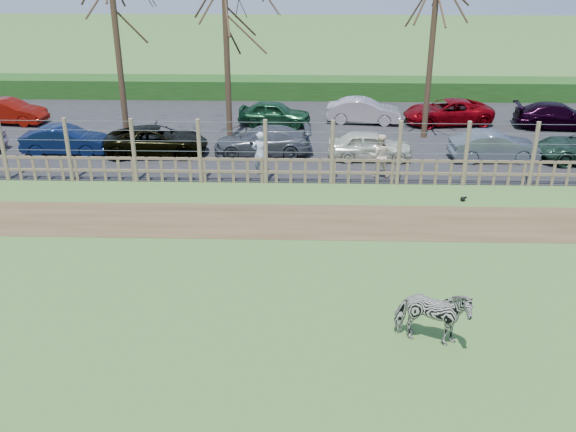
{
  "coord_description": "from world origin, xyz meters",
  "views": [
    {
      "loc": [
        1.5,
        -14.92,
        8.97
      ],
      "look_at": [
        1.0,
        2.5,
        1.1
      ],
      "focal_mm": 40.0,
      "sensor_mm": 36.0,
      "label": 1
    }
  ],
  "objects_px": {
    "car_1": "(66,140)",
    "car_13": "(558,116)",
    "car_7": "(9,111)",
    "zebra": "(432,316)",
    "car_2": "(157,141)",
    "visitor_b": "(380,156)",
    "car_12": "(448,112)",
    "car_4": "(370,145)",
    "car_5": "(494,146)",
    "car_3": "(262,141)",
    "tree_left": "(114,16)",
    "visitor_a": "(260,153)",
    "crow": "(463,199)",
    "tree_mid": "(226,31)",
    "car_11": "(364,111)",
    "tree_right": "(434,21)",
    "car_10": "(275,113)"
  },
  "relations": [
    {
      "from": "car_5",
      "to": "car_4",
      "type": "bearing_deg",
      "value": 87.2
    },
    {
      "from": "visitor_a",
      "to": "car_13",
      "type": "bearing_deg",
      "value": -172.18
    },
    {
      "from": "visitor_a",
      "to": "car_10",
      "type": "bearing_deg",
      "value": -110.03
    },
    {
      "from": "zebra",
      "to": "car_11",
      "type": "relative_size",
      "value": 0.48
    },
    {
      "from": "car_7",
      "to": "car_10",
      "type": "bearing_deg",
      "value": -83.05
    },
    {
      "from": "car_1",
      "to": "car_13",
      "type": "relative_size",
      "value": 0.88
    },
    {
      "from": "car_12",
      "to": "car_2",
      "type": "bearing_deg",
      "value": -76.83
    },
    {
      "from": "car_12",
      "to": "car_3",
      "type": "bearing_deg",
      "value": -68.29
    },
    {
      "from": "zebra",
      "to": "visitor_b",
      "type": "distance_m",
      "value": 10.96
    },
    {
      "from": "car_4",
      "to": "car_10",
      "type": "bearing_deg",
      "value": 41.16
    },
    {
      "from": "car_3",
      "to": "tree_left",
      "type": "bearing_deg",
      "value": -104.32
    },
    {
      "from": "car_7",
      "to": "car_11",
      "type": "relative_size",
      "value": 1.0
    },
    {
      "from": "visitor_a",
      "to": "crow",
      "type": "relative_size",
      "value": 7.42
    },
    {
      "from": "zebra",
      "to": "car_2",
      "type": "relative_size",
      "value": 0.41
    },
    {
      "from": "crow",
      "to": "car_4",
      "type": "height_order",
      "value": "car_4"
    },
    {
      "from": "visitor_b",
      "to": "car_7",
      "type": "height_order",
      "value": "visitor_b"
    },
    {
      "from": "car_1",
      "to": "car_3",
      "type": "bearing_deg",
      "value": -89.29
    },
    {
      "from": "car_4",
      "to": "car_5",
      "type": "distance_m",
      "value": 5.16
    },
    {
      "from": "tree_mid",
      "to": "car_11",
      "type": "bearing_deg",
      "value": 23.94
    },
    {
      "from": "tree_left",
      "to": "car_10",
      "type": "distance_m",
      "value": 8.78
    },
    {
      "from": "car_5",
      "to": "tree_mid",
      "type": "bearing_deg",
      "value": 73.69
    },
    {
      "from": "crow",
      "to": "car_12",
      "type": "xyz_separation_m",
      "value": [
        1.34,
        9.85,
        0.55
      ]
    },
    {
      "from": "visitor_b",
      "to": "car_4",
      "type": "relative_size",
      "value": 0.49
    },
    {
      "from": "car_11",
      "to": "tree_left",
      "type": "bearing_deg",
      "value": 115.55
    },
    {
      "from": "car_5",
      "to": "car_7",
      "type": "distance_m",
      "value": 23.08
    },
    {
      "from": "car_2",
      "to": "car_12",
      "type": "bearing_deg",
      "value": -72.89
    },
    {
      "from": "tree_mid",
      "to": "car_3",
      "type": "bearing_deg",
      "value": -53.27
    },
    {
      "from": "tree_mid",
      "to": "tree_right",
      "type": "xyz_separation_m",
      "value": [
        9.0,
        0.5,
        0.37
      ]
    },
    {
      "from": "visitor_b",
      "to": "car_10",
      "type": "bearing_deg",
      "value": -58.42
    },
    {
      "from": "car_7",
      "to": "car_13",
      "type": "distance_m",
      "value": 26.91
    },
    {
      "from": "zebra",
      "to": "tree_left",
      "type": "bearing_deg",
      "value": 51.56
    },
    {
      "from": "car_10",
      "to": "car_11",
      "type": "height_order",
      "value": "same"
    },
    {
      "from": "car_2",
      "to": "car_3",
      "type": "xyz_separation_m",
      "value": [
        4.52,
        0.11,
        0.0
      ]
    },
    {
      "from": "zebra",
      "to": "car_4",
      "type": "height_order",
      "value": "zebra"
    },
    {
      "from": "tree_left",
      "to": "car_13",
      "type": "distance_m",
      "value": 21.04
    },
    {
      "from": "crow",
      "to": "tree_left",
      "type": "bearing_deg",
      "value": 155.97
    },
    {
      "from": "visitor_b",
      "to": "car_7",
      "type": "distance_m",
      "value": 18.92
    },
    {
      "from": "car_2",
      "to": "car_5",
      "type": "xyz_separation_m",
      "value": [
        14.22,
        -0.34,
        0.0
      ]
    },
    {
      "from": "visitor_b",
      "to": "tree_left",
      "type": "bearing_deg",
      "value": -19.75
    },
    {
      "from": "tree_right",
      "to": "car_2",
      "type": "distance_m",
      "value": 13.03
    },
    {
      "from": "tree_left",
      "to": "car_4",
      "type": "height_order",
      "value": "tree_left"
    },
    {
      "from": "car_3",
      "to": "car_10",
      "type": "relative_size",
      "value": 1.17
    },
    {
      "from": "tree_right",
      "to": "car_7",
      "type": "xyz_separation_m",
      "value": [
        -20.21,
        1.7,
        -4.6
      ]
    },
    {
      "from": "visitor_a",
      "to": "car_11",
      "type": "relative_size",
      "value": 0.47
    },
    {
      "from": "car_2",
      "to": "tree_left",
      "type": "bearing_deg",
      "value": 47.24
    },
    {
      "from": "tree_left",
      "to": "car_7",
      "type": "distance_m",
      "value": 8.94
    },
    {
      "from": "car_12",
      "to": "zebra",
      "type": "bearing_deg",
      "value": -19.93
    },
    {
      "from": "visitor_a",
      "to": "car_12",
      "type": "relative_size",
      "value": 0.4
    },
    {
      "from": "tree_mid",
      "to": "zebra",
      "type": "relative_size",
      "value": 3.87
    },
    {
      "from": "car_1",
      "to": "car_12",
      "type": "xyz_separation_m",
      "value": [
        17.29,
        5.13,
        0.0
      ]
    }
  ]
}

